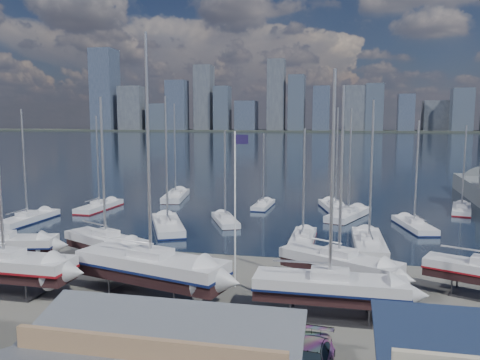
# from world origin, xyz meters

# --- Properties ---
(ground) EXTENTS (1400.00, 1400.00, 0.00)m
(ground) POSITION_xyz_m (0.00, -10.00, 0.00)
(ground) COLOR #605E59
(ground) RESTS_ON ground
(water) EXTENTS (1400.00, 600.00, 0.40)m
(water) POSITION_xyz_m (0.00, 300.00, -0.15)
(water) COLOR #182237
(water) RESTS_ON ground
(far_shore) EXTENTS (1400.00, 80.00, 2.20)m
(far_shore) POSITION_xyz_m (0.00, 560.00, 1.10)
(far_shore) COLOR #2D332D
(far_shore) RESTS_ON ground
(skyline) EXTENTS (639.14, 43.80, 107.69)m
(skyline) POSITION_xyz_m (-7.83, 553.76, 39.09)
(skyline) COLOR #475166
(skyline) RESTS_ON far_shore
(sailboat_cradle_0) EXTENTS (9.98, 5.08, 15.57)m
(sailboat_cradle_0) POSITION_xyz_m (-21.53, -8.01, 2.05)
(sailboat_cradle_0) COLOR #2D2D33
(sailboat_cradle_0) RESTS_ON ground
(sailboat_cradle_1) EXTENTS (10.74, 3.18, 17.18)m
(sailboat_cradle_1) POSITION_xyz_m (-16.76, -13.39, 2.13)
(sailboat_cradle_1) COLOR #2D2D33
(sailboat_cradle_1) RESTS_ON ground
(sailboat_cradle_2) EXTENTS (9.34, 6.29, 15.00)m
(sailboat_cradle_2) POSITION_xyz_m (-12.86, -5.17, 2.02)
(sailboat_cradle_2) COLOR #2D2D33
(sailboat_cradle_2) RESTS_ON ground
(sailboat_cradle_3) EXTENTS (12.39, 6.37, 19.04)m
(sailboat_cradle_3) POSITION_xyz_m (-5.78, -11.67, 2.23)
(sailboat_cradle_3) COLOR #2D2D33
(sailboat_cradle_3) RESTS_ON ground
(sailboat_cradle_4) EXTENTS (9.56, 6.91, 15.49)m
(sailboat_cradle_4) POSITION_xyz_m (7.78, -7.29, 2.05)
(sailboat_cradle_4) COLOR #2D2D33
(sailboat_cradle_4) RESTS_ON ground
(sailboat_cradle_5) EXTENTS (9.98, 2.81, 16.11)m
(sailboat_cradle_5) POSITION_xyz_m (7.18, -12.90, 2.08)
(sailboat_cradle_5) COLOR #2D2D33
(sailboat_cradle_5) RESTS_ON ground
(sailboat_moored_0) EXTENTS (2.95, 10.13, 15.09)m
(sailboat_moored_0) POSITION_xyz_m (-31.24, 8.82, 0.31)
(sailboat_moored_0) COLOR black
(sailboat_moored_0) RESTS_ON water
(sailboat_moored_1) EXTENTS (3.13, 9.69, 14.32)m
(sailboat_moored_1) POSITION_xyz_m (-26.68, 18.91, 0.31)
(sailboat_moored_1) COLOR black
(sailboat_moored_1) RESTS_ON water
(sailboat_moored_2) EXTENTS (4.92, 11.31, 16.53)m
(sailboat_moored_2) POSITION_xyz_m (-18.91, 30.18, 0.32)
(sailboat_moored_2) COLOR black
(sailboat_moored_2) RESTS_ON water
(sailboat_moored_3) EXTENTS (7.59, 11.32, 16.55)m
(sailboat_moored_3) POSITION_xyz_m (-12.27, 8.84, 0.31)
(sailboat_moored_3) COLOR black
(sailboat_moored_3) RESTS_ON water
(sailboat_moored_4) EXTENTS (5.44, 8.33, 12.26)m
(sailboat_moored_4) POSITION_xyz_m (-6.38, 13.73, 0.33)
(sailboat_moored_4) COLOR black
(sailboat_moored_4) RESTS_ON water
(sailboat_moored_5) EXTENTS (2.59, 7.89, 11.64)m
(sailboat_moored_5) POSITION_xyz_m (-3.37, 25.49, 0.31)
(sailboat_moored_5) COLOR black
(sailboat_moored_5) RESTS_ON water
(sailboat_moored_6) EXTENTS (2.53, 8.54, 12.71)m
(sailboat_moored_6) POSITION_xyz_m (4.02, 6.20, 0.31)
(sailboat_moored_6) COLOR black
(sailboat_moored_6) RESTS_ON water
(sailboat_moored_7) EXTENTS (6.44, 10.43, 15.27)m
(sailboat_moored_7) POSITION_xyz_m (9.03, 20.30, 0.32)
(sailboat_moored_7) COLOR black
(sailboat_moored_7) RESTS_ON water
(sailboat_moored_8) EXTENTS (5.37, 10.79, 15.54)m
(sailboat_moored_8) POSITION_xyz_m (7.28, 24.74, 0.31)
(sailboat_moored_8) COLOR black
(sailboat_moored_8) RESTS_ON water
(sailboat_moored_9) EXTENTS (3.17, 10.47, 15.71)m
(sailboat_moored_9) POSITION_xyz_m (10.80, 5.53, 0.32)
(sailboat_moored_9) COLOR black
(sailboat_moored_9) RESTS_ON water
(sailboat_moored_10) EXTENTS (4.44, 9.43, 13.59)m
(sailboat_moored_10) POSITION_xyz_m (16.66, 15.46, 0.31)
(sailboat_moored_10) COLOR black
(sailboat_moored_10) RESTS_ON water
(sailboat_moored_11) EXTENTS (4.39, 8.97, 12.92)m
(sailboat_moored_11) POSITION_xyz_m (24.92, 27.89, 0.31)
(sailboat_moored_11) COLOR black
(sailboat_moored_11) RESTS_ON water
(car_a) EXTENTS (3.00, 4.64, 1.47)m
(car_a) POSITION_xyz_m (-5.62, -19.22, 0.73)
(car_a) COLOR gray
(car_a) RESTS_ON ground
(car_b) EXTENTS (4.76, 2.96, 1.48)m
(car_b) POSITION_xyz_m (-5.24, -18.03, 0.74)
(car_b) COLOR gray
(car_b) RESTS_ON ground
(flagpole) EXTENTS (1.07, 0.12, 12.14)m
(flagpole) POSITION_xyz_m (-0.05, -8.52, 7.00)
(flagpole) COLOR white
(flagpole) RESTS_ON ground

